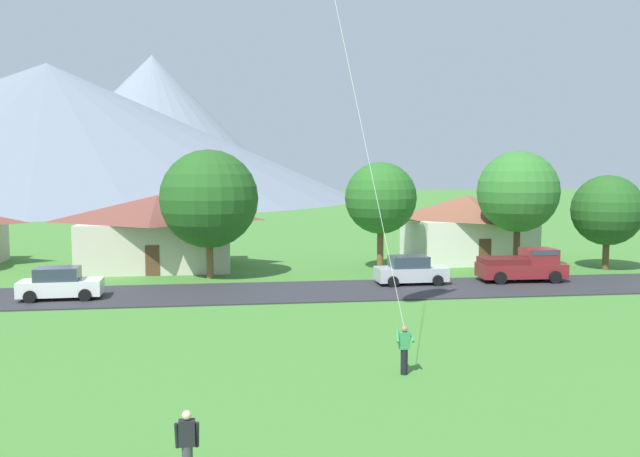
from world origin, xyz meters
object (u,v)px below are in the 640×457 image
object	(u,v)px
tree_left_of_center	(381,198)
parked_car_silver_mid_west	(410,271)
house_leftmost	(158,230)
tree_center	(209,199)
parked_car_white_west_end	(60,284)
tree_near_right	(607,210)
house_left_center	(466,227)
tree_right_of_center	(518,192)
pickup_truck_maroon_west_side	(523,265)
watcher_person	(187,446)

from	to	relation	value
tree_left_of_center	parked_car_silver_mid_west	size ratio (longest dim) A/B	1.74
house_leftmost	tree_center	bearing A→B (deg)	-54.40
parked_car_white_west_end	parked_car_silver_mid_west	bearing A→B (deg)	5.73
tree_center	tree_near_right	xyz separation A→B (m)	(26.90, 0.01, -0.96)
tree_left_of_center	parked_car_silver_mid_west	distance (m)	7.30
house_left_center	tree_center	size ratio (longest dim) A/B	1.11
parked_car_white_west_end	parked_car_silver_mid_west	size ratio (longest dim) A/B	1.01
tree_left_of_center	tree_center	distance (m)	11.61
house_left_center	parked_car_white_west_end	size ratio (longest dim) A/B	2.12
tree_right_of_center	parked_car_silver_mid_west	xyz separation A→B (m)	(-8.68, -4.58, -4.51)
pickup_truck_maroon_west_side	tree_right_of_center	bearing A→B (deg)	71.01
pickup_truck_maroon_west_side	parked_car_white_west_end	bearing A→B (deg)	-175.71
parked_car_silver_mid_west	pickup_truck_maroon_west_side	bearing A→B (deg)	0.33
pickup_truck_maroon_west_side	parked_car_silver_mid_west	bearing A→B (deg)	-179.67
tree_near_right	tree_left_of_center	bearing A→B (deg)	173.15
parked_car_silver_mid_west	watcher_person	distance (m)	26.84
tree_left_of_center	parked_car_white_west_end	world-z (taller)	tree_left_of_center
house_leftmost	parked_car_silver_mid_west	distance (m)	18.31
watcher_person	tree_center	bearing A→B (deg)	90.35
tree_center	watcher_person	bearing A→B (deg)	-89.65
house_leftmost	tree_right_of_center	xyz separation A→B (m)	(24.31, -4.79, 2.74)
tree_left_of_center	tree_right_of_center	size ratio (longest dim) A/B	0.91
tree_center	tree_near_right	size ratio (longest dim) A/B	1.25
house_leftmost	parked_car_silver_mid_west	size ratio (longest dim) A/B	2.55
house_leftmost	tree_right_of_center	size ratio (longest dim) A/B	1.33
house_leftmost	tree_left_of_center	world-z (taller)	tree_left_of_center
house_leftmost	tree_center	xyz separation A→B (m)	(3.71, -5.19, 2.41)
watcher_person	pickup_truck_maroon_west_side	bearing A→B (deg)	52.05
parked_car_silver_mid_west	tree_near_right	bearing A→B (deg)	15.65
house_leftmost	tree_near_right	bearing A→B (deg)	-9.60
house_left_center	watcher_person	xyz separation A→B (m)	(-18.92, -34.40, -1.66)
tree_near_right	house_left_center	bearing A→B (deg)	142.15
house_leftmost	tree_near_right	size ratio (longest dim) A/B	1.66
parked_car_silver_mid_west	watcher_person	size ratio (longest dim) A/B	2.53
house_left_center	tree_right_of_center	xyz separation A→B (m)	(1.50, -5.68, 2.84)
parked_car_white_west_end	pickup_truck_maroon_west_side	world-z (taller)	pickup_truck_maroon_west_side
pickup_truck_maroon_west_side	house_leftmost	bearing A→B (deg)	157.69
watcher_person	parked_car_white_west_end	bearing A→B (deg)	109.51
parked_car_silver_mid_west	tree_left_of_center	bearing A→B (deg)	94.29
pickup_truck_maroon_west_side	watcher_person	bearing A→B (deg)	-127.95
tree_right_of_center	tree_near_right	bearing A→B (deg)	-3.50
house_left_center	parked_car_silver_mid_west	xyz separation A→B (m)	(-7.19, -10.26, -1.67)
tree_right_of_center	watcher_person	distance (m)	35.52
watcher_person	tree_near_right	bearing A→B (deg)	46.67
tree_left_of_center	tree_near_right	size ratio (longest dim) A/B	1.14
tree_near_right	parked_car_white_west_end	xyz separation A→B (m)	(-34.58, -6.16, -3.22)
house_left_center	house_leftmost	bearing A→B (deg)	-177.78
house_left_center	tree_center	distance (m)	20.19
tree_center	watcher_person	size ratio (longest dim) A/B	4.86
tree_near_right	watcher_person	size ratio (longest dim) A/B	3.88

